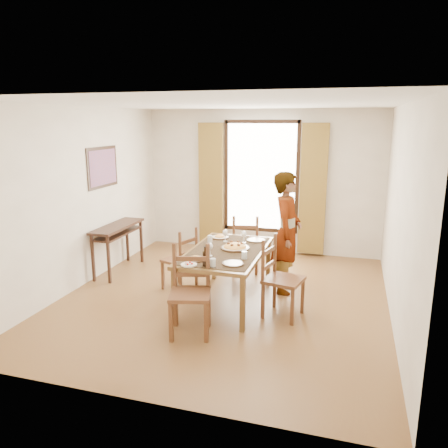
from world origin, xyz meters
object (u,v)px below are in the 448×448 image
(pasta_platter, at_px, (235,245))
(dining_table, at_px, (226,254))
(man, at_px, (287,233))
(console_table, at_px, (118,232))

(pasta_platter, bearing_deg, dining_table, -138.16)
(dining_table, relative_size, pasta_platter, 4.36)
(dining_table, xyz_separation_m, man, (0.73, 0.65, 0.20))
(console_table, relative_size, pasta_platter, 3.00)
(dining_table, bearing_deg, man, 41.70)
(dining_table, height_order, man, man)
(man, relative_size, pasta_platter, 4.46)
(man, distance_m, pasta_platter, 0.85)
(man, bearing_deg, pasta_platter, 131.87)
(console_table, height_order, dining_table, console_table)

